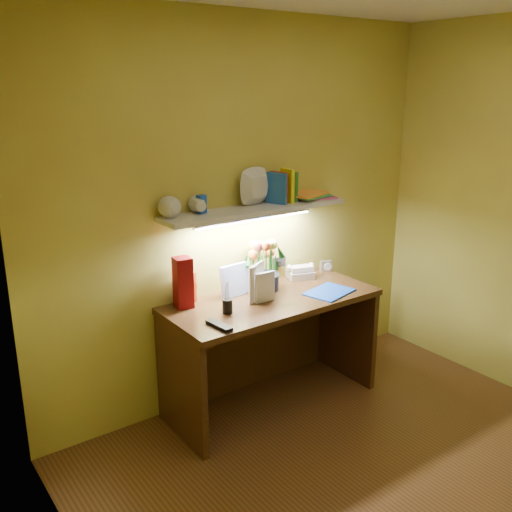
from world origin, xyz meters
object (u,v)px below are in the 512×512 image
(desk, at_px, (272,351))
(flower_bouquet, at_px, (263,262))
(desk_clock, at_px, (326,266))
(telephone, at_px, (300,271))
(whisky_bottle, at_px, (189,284))

(desk, relative_size, flower_bouquet, 3.77)
(desk, relative_size, desk_clock, 17.18)
(desk, height_order, telephone, telephone)
(desk_clock, bearing_deg, flower_bouquet, -156.24)
(desk, height_order, whisky_bottle, whisky_bottle)
(telephone, bearing_deg, flower_bouquet, -157.39)
(flower_bouquet, distance_m, whisky_bottle, 0.52)
(desk_clock, bearing_deg, desk, -141.77)
(telephone, relative_size, desk_clock, 2.15)
(flower_bouquet, bearing_deg, whisky_bottle, 170.67)
(flower_bouquet, relative_size, whisky_bottle, 1.54)
(flower_bouquet, distance_m, desk_clock, 0.61)
(whisky_bottle, bearing_deg, flower_bouquet, -9.33)
(desk_clock, xyz_separation_m, whisky_bottle, (-1.11, 0.05, 0.08))
(telephone, height_order, whisky_bottle, whisky_bottle)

